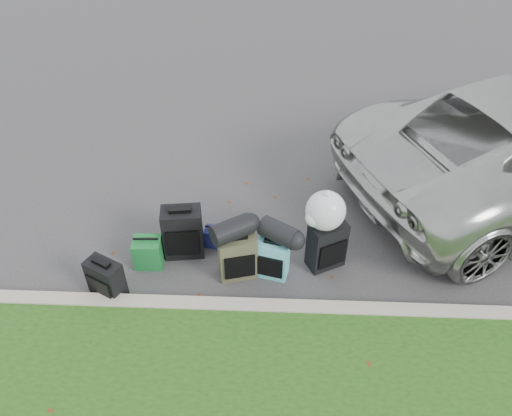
{
  "coord_description": "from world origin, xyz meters",
  "views": [
    {
      "loc": [
        0.09,
        -4.56,
        4.64
      ],
      "look_at": [
        -0.1,
        0.2,
        0.55
      ],
      "focal_mm": 35.0,
      "sensor_mm": 36.0,
      "label": 1
    }
  ],
  "objects_px": {
    "tote_navy": "(214,237)",
    "suitcase_large_black_left": "(183,232)",
    "suitcase_teal": "(273,258)",
    "tote_green": "(148,252)",
    "suitcase_small_black": "(106,279)",
    "suitcase_olive": "(238,256)",
    "suitcase_large_black_right": "(327,245)"
  },
  "relations": [
    {
      "from": "suitcase_large_black_right",
      "to": "suitcase_small_black",
      "type": "bearing_deg",
      "value": 165.97
    },
    {
      "from": "suitcase_olive",
      "to": "suitcase_small_black",
      "type": "bearing_deg",
      "value": -179.7
    },
    {
      "from": "suitcase_teal",
      "to": "tote_green",
      "type": "bearing_deg",
      "value": -170.2
    },
    {
      "from": "suitcase_teal",
      "to": "suitcase_large_black_right",
      "type": "relative_size",
      "value": 0.82
    },
    {
      "from": "suitcase_small_black",
      "to": "suitcase_large_black_left",
      "type": "relative_size",
      "value": 0.74
    },
    {
      "from": "suitcase_small_black",
      "to": "tote_navy",
      "type": "distance_m",
      "value": 1.46
    },
    {
      "from": "suitcase_small_black",
      "to": "tote_navy",
      "type": "bearing_deg",
      "value": 64.61
    },
    {
      "from": "suitcase_olive",
      "to": "suitcase_large_black_right",
      "type": "bearing_deg",
      "value": -3.09
    },
    {
      "from": "suitcase_large_black_left",
      "to": "tote_navy",
      "type": "relative_size",
      "value": 2.72
    },
    {
      "from": "suitcase_small_black",
      "to": "suitcase_olive",
      "type": "xyz_separation_m",
      "value": [
        1.5,
        0.39,
        0.05
      ]
    },
    {
      "from": "suitcase_olive",
      "to": "tote_green",
      "type": "distance_m",
      "value": 1.13
    },
    {
      "from": "tote_green",
      "to": "suitcase_teal",
      "type": "bearing_deg",
      "value": -6.63
    },
    {
      "from": "suitcase_large_black_right",
      "to": "tote_navy",
      "type": "xyz_separation_m",
      "value": [
        -1.42,
        0.29,
        -0.2
      ]
    },
    {
      "from": "suitcase_small_black",
      "to": "suitcase_large_black_right",
      "type": "height_order",
      "value": "suitcase_large_black_right"
    },
    {
      "from": "tote_navy",
      "to": "suitcase_large_black_left",
      "type": "bearing_deg",
      "value": -145.26
    },
    {
      "from": "suitcase_teal",
      "to": "tote_green",
      "type": "relative_size",
      "value": 1.39
    },
    {
      "from": "suitcase_large_black_right",
      "to": "tote_green",
      "type": "distance_m",
      "value": 2.21
    },
    {
      "from": "suitcase_small_black",
      "to": "suitcase_olive",
      "type": "relative_size",
      "value": 0.85
    },
    {
      "from": "suitcase_large_black_right",
      "to": "tote_green",
      "type": "height_order",
      "value": "suitcase_large_black_right"
    },
    {
      "from": "suitcase_small_black",
      "to": "suitcase_large_black_right",
      "type": "relative_size",
      "value": 0.79
    },
    {
      "from": "suitcase_olive",
      "to": "tote_green",
      "type": "bearing_deg",
      "value": 159.52
    },
    {
      "from": "suitcase_large_black_left",
      "to": "suitcase_teal",
      "type": "relative_size",
      "value": 1.31
    },
    {
      "from": "suitcase_large_black_left",
      "to": "tote_navy",
      "type": "distance_m",
      "value": 0.46
    },
    {
      "from": "suitcase_olive",
      "to": "suitcase_teal",
      "type": "xyz_separation_m",
      "value": [
        0.42,
        0.01,
        -0.04
      ]
    },
    {
      "from": "suitcase_olive",
      "to": "suitcase_large_black_right",
      "type": "xyz_separation_m",
      "value": [
        1.08,
        0.21,
        0.02
      ]
    },
    {
      "from": "suitcase_large_black_left",
      "to": "suitcase_olive",
      "type": "relative_size",
      "value": 1.15
    },
    {
      "from": "suitcase_teal",
      "to": "tote_navy",
      "type": "bearing_deg",
      "value": 161.48
    },
    {
      "from": "suitcase_large_black_left",
      "to": "suitcase_olive",
      "type": "bearing_deg",
      "value": -32.83
    },
    {
      "from": "suitcase_small_black",
      "to": "suitcase_teal",
      "type": "relative_size",
      "value": 0.96
    },
    {
      "from": "suitcase_large_black_left",
      "to": "suitcase_large_black_right",
      "type": "relative_size",
      "value": 1.07
    },
    {
      "from": "suitcase_olive",
      "to": "tote_navy",
      "type": "xyz_separation_m",
      "value": [
        -0.34,
        0.5,
        -0.18
      ]
    },
    {
      "from": "suitcase_olive",
      "to": "suitcase_teal",
      "type": "relative_size",
      "value": 1.14
    }
  ]
}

